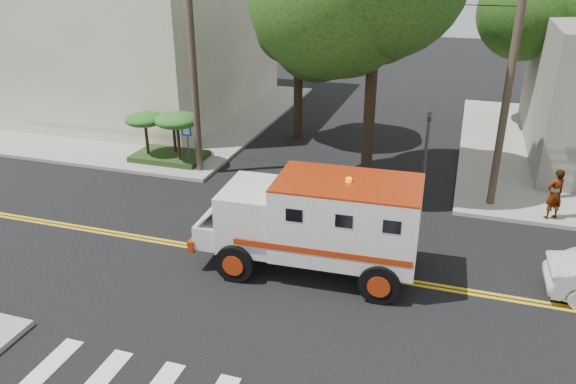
% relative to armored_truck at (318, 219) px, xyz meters
% --- Properties ---
extents(ground, '(100.00, 100.00, 0.00)m').
position_rel_armored_truck_xyz_m(ground, '(-1.26, 0.15, -1.70)').
color(ground, black).
rests_on(ground, ground).
extents(sidewalk_nw, '(17.00, 17.00, 0.15)m').
position_rel_armored_truck_xyz_m(sidewalk_nw, '(-14.76, 13.65, -1.63)').
color(sidewalk_nw, gray).
rests_on(sidewalk_nw, ground).
extents(building_left, '(16.00, 14.00, 10.00)m').
position_rel_armored_truck_xyz_m(building_left, '(-16.76, 15.15, 3.45)').
color(building_left, '#B1A491').
rests_on(building_left, sidewalk_nw).
extents(utility_pole_left, '(0.28, 0.28, 9.00)m').
position_rel_armored_truck_xyz_m(utility_pole_left, '(-6.86, 6.15, 2.80)').
color(utility_pole_left, '#382D23').
rests_on(utility_pole_left, ground).
extents(utility_pole_right, '(0.28, 0.28, 9.00)m').
position_rel_armored_truck_xyz_m(utility_pole_right, '(5.04, 6.35, 2.80)').
color(utility_pole_right, '#382D23').
rests_on(utility_pole_right, ground).
extents(tree_main, '(6.08, 5.70, 9.85)m').
position_rel_armored_truck_xyz_m(tree_main, '(0.68, 6.36, 5.50)').
color(tree_main, black).
rests_on(tree_main, ground).
extents(tree_left, '(4.48, 4.20, 7.70)m').
position_rel_armored_truck_xyz_m(tree_left, '(-3.93, 11.94, 4.03)').
color(tree_left, black).
rests_on(tree_left, ground).
extents(tree_right, '(4.80, 4.50, 8.20)m').
position_rel_armored_truck_xyz_m(tree_right, '(7.59, 15.92, 4.39)').
color(tree_right, black).
rests_on(tree_right, ground).
extents(traffic_signal, '(0.15, 0.18, 3.60)m').
position_rel_armored_truck_xyz_m(traffic_signal, '(2.54, 5.75, 0.53)').
color(traffic_signal, '#3F3F42').
rests_on(traffic_signal, ground).
extents(accessibility_sign, '(0.45, 0.10, 2.02)m').
position_rel_armored_truck_xyz_m(accessibility_sign, '(-7.46, 6.32, -0.33)').
color(accessibility_sign, '#3F3F42').
rests_on(accessibility_sign, ground).
extents(palm_planter, '(3.52, 2.63, 2.36)m').
position_rel_armored_truck_xyz_m(palm_planter, '(-8.69, 6.78, -0.05)').
color(palm_planter, '#1E3314').
rests_on(palm_planter, sidewalk_nw).
extents(armored_truck, '(6.66, 2.90, 2.99)m').
position_rel_armored_truck_xyz_m(armored_truck, '(0.00, 0.00, 0.00)').
color(armored_truck, silver).
rests_on(armored_truck, ground).
extents(pedestrian_a, '(0.81, 0.74, 1.85)m').
position_rel_armored_truck_xyz_m(pedestrian_a, '(7.06, 5.65, -0.63)').
color(pedestrian_a, gray).
rests_on(pedestrian_a, sidewalk_ne).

